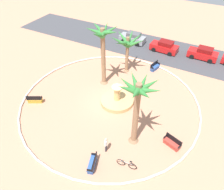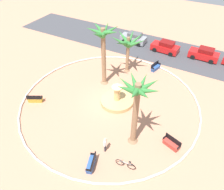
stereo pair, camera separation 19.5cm
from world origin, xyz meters
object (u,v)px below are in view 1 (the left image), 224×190
(palm_tree_near_fountain, at_px, (138,99))
(bicycle_red_frame, at_px, (127,164))
(bench_southeast, at_px, (92,164))
(palm_tree_by_curb, at_px, (128,44))
(bench_north, at_px, (172,143))
(bench_west, at_px, (35,100))
(parked_car_third, at_px, (203,54))
(palm_tree_mid_plaza, at_px, (103,43))
(bench_east, at_px, (155,67))
(fountain, at_px, (117,100))
(parked_car_leftmost, at_px, (133,38))
(parked_car_second, at_px, (164,47))
(person_cyclist_helmet, at_px, (106,144))

(palm_tree_near_fountain, xyz_separation_m, bicycle_red_frame, (0.58, -2.74, -4.66))
(palm_tree_near_fountain, bearing_deg, bench_southeast, -115.07)
(palm_tree_by_curb, relative_size, bench_north, 2.98)
(palm_tree_near_fountain, xyz_separation_m, bench_southeast, (-1.88, -4.01, -4.70))
(bench_west, bearing_deg, bench_north, 5.30)
(parked_car_third, bearing_deg, bench_west, -127.88)
(palm_tree_by_curb, distance_m, bench_north, 12.96)
(palm_tree_mid_plaza, distance_m, bench_east, 8.74)
(fountain, distance_m, palm_tree_mid_plaza, 6.30)
(fountain, distance_m, bench_north, 7.49)
(bench_north, bearing_deg, parked_car_third, 91.96)
(parked_car_leftmost, xyz_separation_m, parked_car_third, (10.73, 0.16, 0.00))
(palm_tree_mid_plaza, bearing_deg, palm_tree_by_curb, 70.96)
(bench_east, relative_size, parked_car_second, 0.41)
(bench_southeast, relative_size, parked_car_second, 0.41)
(bench_north, height_order, parked_car_third, parked_car_third)
(fountain, bearing_deg, palm_tree_near_fountain, -46.43)
(bench_east, xyz_separation_m, person_cyclist_helmet, (0.63, -14.19, 0.55))
(palm_tree_by_curb, xyz_separation_m, palm_tree_mid_plaza, (-1.26, -3.66, 1.42))
(parked_car_leftmost, bearing_deg, parked_car_third, 0.88)
(palm_tree_mid_plaza, height_order, parked_car_second, palm_tree_mid_plaza)
(person_cyclist_helmet, height_order, parked_car_leftmost, parked_car_leftmost)
(bench_west, bearing_deg, parked_car_third, 52.12)
(bench_west, distance_m, person_cyclist_helmet, 10.08)
(parked_car_third, bearing_deg, palm_tree_mid_plaza, -128.95)
(fountain, bearing_deg, parked_car_leftmost, 107.55)
(fountain, relative_size, bench_east, 2.15)
(bench_west, xyz_separation_m, bicycle_red_frame, (12.16, -2.43, 0.04))
(bench_east, xyz_separation_m, bench_north, (5.52, -11.01, 0.00))
(parked_car_leftmost, bearing_deg, parked_car_second, -4.86)
(bench_southeast, xyz_separation_m, parked_car_third, (4.50, 21.97, 0.43))
(bench_east, height_order, parked_car_leftmost, parked_car_leftmost)
(person_cyclist_helmet, distance_m, parked_car_second, 19.50)
(bicycle_red_frame, height_order, parked_car_leftmost, parked_car_leftmost)
(bench_west, bearing_deg, parked_car_leftmost, 79.13)
(bench_west, distance_m, bicycle_red_frame, 12.40)
(bicycle_red_frame, xyz_separation_m, person_cyclist_helmet, (-2.26, 0.61, 0.52))
(bench_east, bearing_deg, bicycle_red_frame, -78.95)
(bench_west, xyz_separation_m, parked_car_leftmost, (3.48, 18.10, 0.43))
(bench_southeast, distance_m, parked_car_second, 21.37)
(bench_southeast, relative_size, parked_car_third, 0.42)
(palm_tree_mid_plaza, relative_size, parked_car_leftmost, 1.80)
(bench_east, height_order, bench_west, same)
(palm_tree_mid_plaza, height_order, person_cyclist_helmet, palm_tree_mid_plaza)
(fountain, bearing_deg, parked_car_second, 86.01)
(bench_west, height_order, person_cyclist_helmet, person_cyclist_helmet)
(fountain, relative_size, parked_car_third, 0.90)
(bicycle_red_frame, bearing_deg, bench_southeast, -152.62)
(bench_north, distance_m, parked_car_third, 16.91)
(palm_tree_by_curb, relative_size, bench_west, 3.03)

